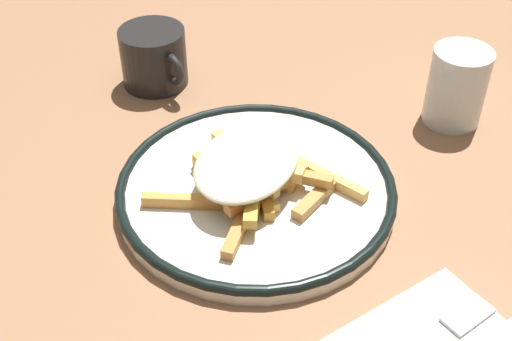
{
  "coord_description": "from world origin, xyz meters",
  "views": [
    {
      "loc": [
        0.4,
        -0.31,
        0.46
      ],
      "look_at": [
        0.0,
        0.0,
        0.04
      ],
      "focal_mm": 47.79,
      "sensor_mm": 36.0,
      "label": 1
    }
  ],
  "objects_px": {
    "water_glass": "(457,87)",
    "coffee_mug": "(154,58)",
    "fries_heap": "(251,170)",
    "plate": "(256,189)"
  },
  "relations": [
    {
      "from": "fries_heap",
      "to": "water_glass",
      "type": "distance_m",
      "value": 0.26
    },
    {
      "from": "water_glass",
      "to": "coffee_mug",
      "type": "relative_size",
      "value": 0.86
    },
    {
      "from": "plate",
      "to": "water_glass",
      "type": "xyz_separation_m",
      "value": [
        0.03,
        0.26,
        0.03
      ]
    },
    {
      "from": "plate",
      "to": "fries_heap",
      "type": "distance_m",
      "value": 0.03
    },
    {
      "from": "plate",
      "to": "coffee_mug",
      "type": "bearing_deg",
      "value": 172.18
    },
    {
      "from": "fries_heap",
      "to": "coffee_mug",
      "type": "height_order",
      "value": "coffee_mug"
    },
    {
      "from": "coffee_mug",
      "to": "fries_heap",
      "type": "bearing_deg",
      "value": -8.76
    },
    {
      "from": "plate",
      "to": "fries_heap",
      "type": "relative_size",
      "value": 1.55
    },
    {
      "from": "plate",
      "to": "water_glass",
      "type": "distance_m",
      "value": 0.26
    },
    {
      "from": "plate",
      "to": "fries_heap",
      "type": "bearing_deg",
      "value": -127.67
    }
  ]
}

